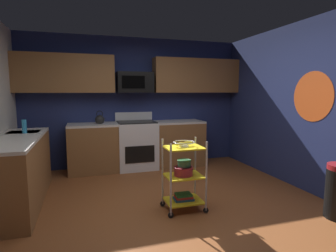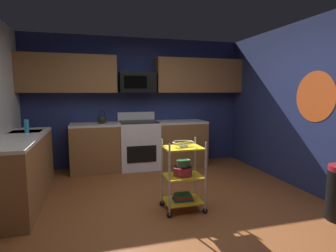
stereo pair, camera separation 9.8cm
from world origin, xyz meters
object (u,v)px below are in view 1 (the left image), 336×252
at_px(book_stack, 184,197).
at_px(kettle, 100,120).
at_px(microwave, 135,82).
at_px(mixing_bowl_small, 184,163).
at_px(oven_range, 137,144).
at_px(rolling_cart, 184,176).
at_px(fruit_bowl, 184,143).
at_px(mixing_bowl_large, 184,171).
at_px(dish_soap_bottle, 24,126).

height_order(book_stack, kettle, kettle).
height_order(microwave, mixing_bowl_small, microwave).
bearing_deg(mixing_bowl_small, oven_range, 96.17).
height_order(rolling_cart, fruit_bowl, rolling_cart).
distance_m(mixing_bowl_large, book_stack, 0.35).
bearing_deg(kettle, mixing_bowl_large, -66.66).
distance_m(oven_range, fruit_bowl, 2.16).
bearing_deg(kettle, book_stack, -66.56).
height_order(microwave, kettle, microwave).
xyz_separation_m(microwave, mixing_bowl_large, (0.21, -2.21, -1.18)).
bearing_deg(mixing_bowl_small, kettle, 113.86).
bearing_deg(fruit_bowl, microwave, 95.56).
bearing_deg(rolling_cart, dish_soap_bottle, 149.52).
distance_m(fruit_bowl, book_stack, 0.71).
xyz_separation_m(kettle, dish_soap_bottle, (-1.12, -0.91, 0.02)).
distance_m(rolling_cart, mixing_bowl_small, 0.17).
bearing_deg(oven_range, book_stack, -84.17).
bearing_deg(book_stack, mixing_bowl_small, 58.04).
relative_size(microwave, fruit_bowl, 2.57).
bearing_deg(rolling_cart, fruit_bowl, 176.42).
bearing_deg(book_stack, kettle, 113.44).
bearing_deg(rolling_cart, microwave, 95.56).
height_order(fruit_bowl, book_stack, fruit_bowl).
distance_m(fruit_bowl, dish_soap_bottle, 2.36).
relative_size(oven_range, mixing_bowl_small, 6.04).
distance_m(oven_range, dish_soap_bottle, 2.10).
relative_size(oven_range, fruit_bowl, 4.04).
distance_m(microwave, mixing_bowl_large, 2.52).
xyz_separation_m(mixing_bowl_small, book_stack, (-0.01, -0.02, -0.45)).
relative_size(rolling_cart, kettle, 3.47).
bearing_deg(kettle, oven_range, 0.32).
distance_m(oven_range, microwave, 1.23).
xyz_separation_m(oven_range, dish_soap_bottle, (-1.81, -0.91, 0.54)).
height_order(kettle, dish_soap_bottle, kettle).
bearing_deg(fruit_bowl, mixing_bowl_large, -180.00).
height_order(fruit_bowl, dish_soap_bottle, dish_soap_bottle).
bearing_deg(fruit_bowl, oven_range, 95.83).
bearing_deg(rolling_cart, book_stack, -2.68).
bearing_deg(mixing_bowl_large, fruit_bowl, 0.00).
relative_size(fruit_bowl, kettle, 1.03).
relative_size(mixing_bowl_large, dish_soap_bottle, 1.26).
distance_m(rolling_cart, kettle, 2.36).
bearing_deg(kettle, mixing_bowl_small, -66.14).
height_order(microwave, rolling_cart, microwave).
xyz_separation_m(microwave, kettle, (-0.70, -0.11, -0.70)).
height_order(oven_range, fruit_bowl, oven_range).
height_order(oven_range, kettle, kettle).
bearing_deg(kettle, fruit_bowl, -66.56).
height_order(mixing_bowl_small, book_stack, mixing_bowl_small).
xyz_separation_m(microwave, book_stack, (0.22, -2.21, -1.53)).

